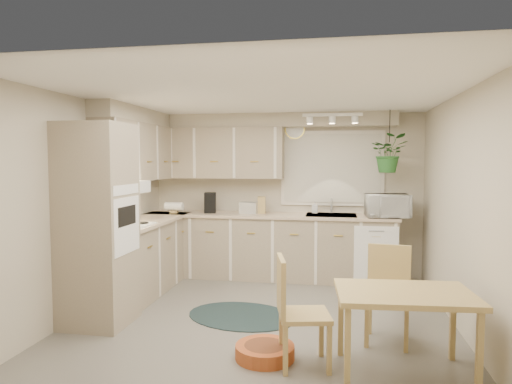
# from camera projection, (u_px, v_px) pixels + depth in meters

# --- Properties ---
(floor) EXTENTS (4.20, 4.20, 0.00)m
(floor) POSITION_uv_depth(u_px,v_px,m) (262.00, 321.00, 4.89)
(floor) COLOR #605D54
(floor) RESTS_ON ground
(ceiling) EXTENTS (4.20, 4.20, 0.00)m
(ceiling) POSITION_uv_depth(u_px,v_px,m) (262.00, 94.00, 4.72)
(ceiling) COLOR white
(ceiling) RESTS_ON wall_back
(wall_back) EXTENTS (4.00, 0.04, 2.40)m
(wall_back) POSITION_uv_depth(u_px,v_px,m) (285.00, 195.00, 6.87)
(wall_back) COLOR #B8AE98
(wall_back) RESTS_ON floor
(wall_front) EXTENTS (4.00, 0.04, 2.40)m
(wall_front) POSITION_uv_depth(u_px,v_px,m) (206.00, 247.00, 2.74)
(wall_front) COLOR #B8AE98
(wall_front) RESTS_ON floor
(wall_left) EXTENTS (0.04, 4.20, 2.40)m
(wall_left) POSITION_uv_depth(u_px,v_px,m) (88.00, 206.00, 5.15)
(wall_left) COLOR #B8AE98
(wall_left) RESTS_ON floor
(wall_right) EXTENTS (0.04, 4.20, 2.40)m
(wall_right) POSITION_uv_depth(u_px,v_px,m) (464.00, 213.00, 4.46)
(wall_right) COLOR #B8AE98
(wall_right) RESTS_ON floor
(base_cab_left) EXTENTS (0.60, 1.85, 0.90)m
(base_cab_left) POSITION_uv_depth(u_px,v_px,m) (146.00, 257.00, 6.01)
(base_cab_left) COLOR tan
(base_cab_left) RESTS_ON floor
(base_cab_back) EXTENTS (3.60, 0.60, 0.90)m
(base_cab_back) POSITION_uv_depth(u_px,v_px,m) (269.00, 247.00, 6.66)
(base_cab_back) COLOR tan
(base_cab_back) RESTS_ON floor
(counter_left) EXTENTS (0.64, 1.89, 0.04)m
(counter_left) POSITION_uv_depth(u_px,v_px,m) (146.00, 221.00, 5.98)
(counter_left) COLOR beige
(counter_left) RESTS_ON base_cab_left
(counter_back) EXTENTS (3.64, 0.64, 0.04)m
(counter_back) POSITION_uv_depth(u_px,v_px,m) (268.00, 215.00, 6.62)
(counter_back) COLOR beige
(counter_back) RESTS_ON base_cab_back
(oven_stack) EXTENTS (0.65, 0.65, 2.10)m
(oven_stack) POSITION_uv_depth(u_px,v_px,m) (98.00, 225.00, 4.74)
(oven_stack) COLOR tan
(oven_stack) RESTS_ON floor
(wall_oven_face) EXTENTS (0.02, 0.56, 0.58)m
(wall_oven_face) POSITION_uv_depth(u_px,v_px,m) (126.00, 225.00, 4.68)
(wall_oven_face) COLOR white
(wall_oven_face) RESTS_ON oven_stack
(upper_cab_left) EXTENTS (0.35, 2.00, 0.75)m
(upper_cab_left) POSITION_uv_depth(u_px,v_px,m) (139.00, 152.00, 6.06)
(upper_cab_left) COLOR tan
(upper_cab_left) RESTS_ON wall_left
(upper_cab_back) EXTENTS (2.00, 0.35, 0.75)m
(upper_cab_back) POSITION_uv_depth(u_px,v_px,m) (217.00, 153.00, 6.83)
(upper_cab_back) COLOR tan
(upper_cab_back) RESTS_ON wall_back
(soffit_left) EXTENTS (0.30, 2.00, 0.20)m
(soffit_left) POSITION_uv_depth(u_px,v_px,m) (137.00, 116.00, 6.03)
(soffit_left) COLOR #B8AE98
(soffit_left) RESTS_ON wall_left
(soffit_back) EXTENTS (3.60, 0.30, 0.20)m
(soffit_back) POSITION_uv_depth(u_px,v_px,m) (270.00, 121.00, 6.68)
(soffit_back) COLOR #B8AE98
(soffit_back) RESTS_ON wall_back
(cooktop) EXTENTS (0.52, 0.58, 0.02)m
(cooktop) POSITION_uv_depth(u_px,v_px,m) (127.00, 226.00, 5.41)
(cooktop) COLOR white
(cooktop) RESTS_ON counter_left
(range_hood) EXTENTS (0.40, 0.60, 0.14)m
(range_hood) POSITION_uv_depth(u_px,v_px,m) (124.00, 187.00, 5.38)
(range_hood) COLOR white
(range_hood) RESTS_ON upper_cab_left
(window_blinds) EXTENTS (1.40, 0.02, 1.00)m
(window_blinds) POSITION_uv_depth(u_px,v_px,m) (332.00, 168.00, 6.69)
(window_blinds) COLOR silver
(window_blinds) RESTS_ON wall_back
(window_frame) EXTENTS (1.50, 0.02, 1.10)m
(window_frame) POSITION_uv_depth(u_px,v_px,m) (332.00, 168.00, 6.70)
(window_frame) COLOR beige
(window_frame) RESTS_ON wall_back
(sink) EXTENTS (0.70, 0.48, 0.10)m
(sink) POSITION_uv_depth(u_px,v_px,m) (331.00, 218.00, 6.47)
(sink) COLOR #B1B4B9
(sink) RESTS_ON counter_back
(dishwasher_front) EXTENTS (0.58, 0.02, 0.83)m
(dishwasher_front) POSITION_uv_depth(u_px,v_px,m) (376.00, 257.00, 6.10)
(dishwasher_front) COLOR white
(dishwasher_front) RESTS_ON base_cab_back
(track_light_bar) EXTENTS (0.80, 0.04, 0.04)m
(track_light_bar) POSITION_uv_depth(u_px,v_px,m) (332.00, 115.00, 6.13)
(track_light_bar) COLOR white
(track_light_bar) RESTS_ON ceiling
(wall_clock) EXTENTS (0.30, 0.03, 0.30)m
(wall_clock) POSITION_uv_depth(u_px,v_px,m) (295.00, 129.00, 6.74)
(wall_clock) COLOR #E7CB51
(wall_clock) RESTS_ON wall_back
(dining_table) EXTENTS (1.12, 0.79, 0.67)m
(dining_table) POSITION_uv_depth(u_px,v_px,m) (404.00, 332.00, 3.66)
(dining_table) COLOR tan
(dining_table) RESTS_ON floor
(chair_left) EXTENTS (0.51, 0.51, 0.92)m
(chair_left) POSITION_uv_depth(u_px,v_px,m) (304.00, 312.00, 3.79)
(chair_left) COLOR tan
(chair_left) RESTS_ON floor
(chair_back) EXTENTS (0.48, 0.48, 0.90)m
(chair_back) POSITION_uv_depth(u_px,v_px,m) (388.00, 296.00, 4.27)
(chair_back) COLOR tan
(chair_back) RESTS_ON floor
(braided_rug) EXTENTS (1.40, 1.17, 0.01)m
(braided_rug) POSITION_uv_depth(u_px,v_px,m) (242.00, 316.00, 5.03)
(braided_rug) COLOR black
(braided_rug) RESTS_ON floor
(pet_bed) EXTENTS (0.68, 0.68, 0.12)m
(pet_bed) POSITION_uv_depth(u_px,v_px,m) (265.00, 352.00, 3.95)
(pet_bed) COLOR #AA4522
(pet_bed) RESTS_ON floor
(microwave) EXTENTS (0.60, 0.38, 0.39)m
(microwave) POSITION_uv_depth(u_px,v_px,m) (387.00, 203.00, 6.23)
(microwave) COLOR white
(microwave) RESTS_ON counter_back
(soap_bottle) EXTENTS (0.08, 0.18, 0.08)m
(soap_bottle) POSITION_uv_depth(u_px,v_px,m) (315.00, 211.00, 6.66)
(soap_bottle) COLOR white
(soap_bottle) RESTS_ON counter_back
(hanging_plant) EXTENTS (0.51, 0.56, 0.41)m
(hanging_plant) POSITION_uv_depth(u_px,v_px,m) (389.00, 158.00, 6.18)
(hanging_plant) COLOR #286428
(hanging_plant) RESTS_ON ceiling
(coffee_maker) EXTENTS (0.21, 0.24, 0.30)m
(coffee_maker) POSITION_uv_depth(u_px,v_px,m) (210.00, 203.00, 6.77)
(coffee_maker) COLOR black
(coffee_maker) RESTS_ON counter_back
(toaster) EXTENTS (0.30, 0.21, 0.16)m
(toaster) POSITION_uv_depth(u_px,v_px,m) (249.00, 208.00, 6.69)
(toaster) COLOR #B1B4B9
(toaster) RESTS_ON counter_back
(knife_block) EXTENTS (0.12, 0.12, 0.25)m
(knife_block) POSITION_uv_depth(u_px,v_px,m) (262.00, 205.00, 6.69)
(knife_block) COLOR tan
(knife_block) RESTS_ON counter_back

